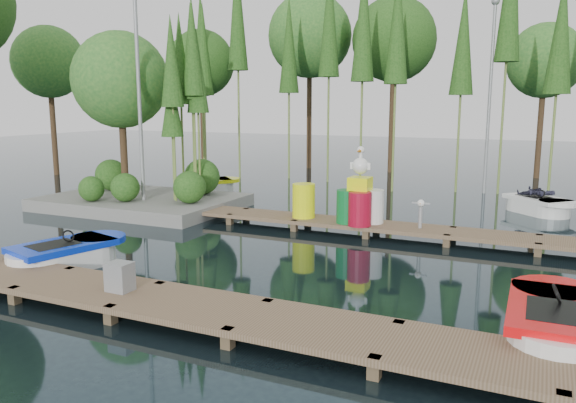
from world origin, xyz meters
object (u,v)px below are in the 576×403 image
at_px(island, 136,111).
at_px(boat_yellow_far, 206,186).
at_px(yellow_barrel, 304,201).
at_px(boat_blue, 66,256).
at_px(utility_cabinet, 120,277).
at_px(boat_red, 554,326).
at_px(drum_cluster, 360,201).

bearing_deg(island, boat_yellow_far, 81.63).
relative_size(boat_yellow_far, yellow_barrel, 2.76).
distance_m(island, boat_blue, 7.78).
bearing_deg(utility_cabinet, boat_red, 12.46).
distance_m(boat_blue, utility_cabinet, 3.03).
xyz_separation_m(boat_red, utility_cabinet, (-6.70, -1.48, 0.27)).
bearing_deg(utility_cabinet, yellow_barrel, 86.76).
distance_m(island, boat_red, 14.45).
bearing_deg(island, boat_red, -26.48).
distance_m(boat_yellow_far, yellow_barrel, 7.16).
bearing_deg(drum_cluster, yellow_barrel, 174.72).
xyz_separation_m(boat_blue, boat_red, (9.39, 0.11, 0.02)).
xyz_separation_m(boat_red, yellow_barrel, (-6.31, 5.52, 0.50)).
xyz_separation_m(boat_yellow_far, utility_cabinet, (5.48, -11.07, 0.28)).
height_order(boat_yellow_far, yellow_barrel, yellow_barrel).
bearing_deg(boat_yellow_far, boat_blue, -98.79).
xyz_separation_m(island, yellow_barrel, (6.36, -0.79, -2.41)).
height_order(boat_red, drum_cluster, drum_cluster).
relative_size(boat_blue, yellow_barrel, 2.96).
distance_m(boat_blue, yellow_barrel, 6.44).
xyz_separation_m(boat_blue, boat_yellow_far, (-2.80, 9.70, 0.02)).
bearing_deg(boat_yellow_far, island, -123.25).
xyz_separation_m(boat_yellow_far, yellow_barrel, (5.88, -4.07, 0.50)).
bearing_deg(yellow_barrel, boat_yellow_far, 145.31).
bearing_deg(yellow_barrel, drum_cluster, -5.28).
relative_size(island, drum_cluster, 3.31).
distance_m(utility_cabinet, drum_cluster, 7.16).
height_order(island, boat_yellow_far, island).
height_order(yellow_barrel, drum_cluster, drum_cluster).
bearing_deg(island, drum_cluster, -6.71).
bearing_deg(boat_red, utility_cabinet, -168.32).
bearing_deg(island, utility_cabinet, -52.58).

